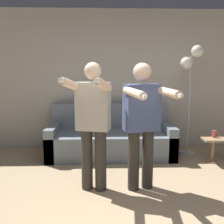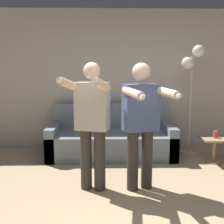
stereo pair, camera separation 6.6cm
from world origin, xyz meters
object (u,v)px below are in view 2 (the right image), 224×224
cat (140,99)px  cup (215,134)px  side_table (214,145)px  couch (111,140)px  person_right (141,119)px  person_left (92,119)px  floor_lamp (193,68)px

cat → cup: (1.14, -0.74, -0.49)m
cat → side_table: 1.50m
couch → person_right: person_right is taller
couch → person_left: person_left is taller
person_right → floor_lamp: floor_lamp is taller
person_left → floor_lamp: floor_lamp is taller
couch → side_table: 1.71m
couch → side_table: couch is taller
cat → side_table: (1.12, -0.75, -0.67)m
cup → couch: bearing=166.4°
couch → floor_lamp: bearing=1.6°
cat → cup: size_ratio=4.06×
person_right → person_left: bearing=165.4°
person_right → side_table: 1.75m
floor_lamp → cup: (0.28, -0.44, -1.06)m
couch → floor_lamp: (1.39, 0.04, 1.25)m
couch → person_right: 1.55m
person_right → side_table: size_ratio=3.88×
person_left → cat: 1.89m
person_left → cup: bearing=40.5°
side_table → person_left: bearing=-153.1°
person_right → cup: 1.71m
side_table → cup: size_ratio=3.65×
couch → floor_lamp: size_ratio=1.12×
couch → cup: (1.67, -0.40, 0.19)m
couch → floor_lamp: 1.87m
couch → person_left: size_ratio=1.36×
person_left → person_right: bearing=13.7°
cup → person_left: bearing=-153.1°
cup → floor_lamp: bearing=121.8°
cat → floor_lamp: 1.07m
cup → side_table: bearing=-163.7°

